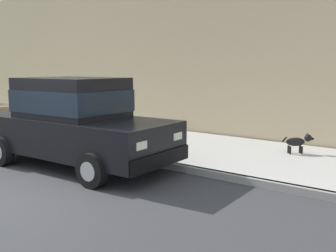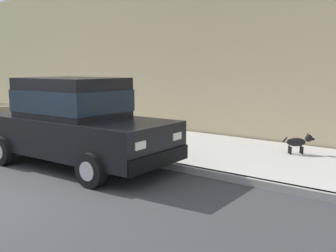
# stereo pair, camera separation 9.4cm
# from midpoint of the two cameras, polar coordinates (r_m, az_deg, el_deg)

# --- Properties ---
(curb) EXTENTS (0.16, 64.00, 0.14)m
(curb) POSITION_cam_midpoint_polar(r_m,az_deg,el_deg) (9.05, -5.39, -4.66)
(curb) COLOR gray
(curb) RESTS_ON ground
(sidewalk) EXTENTS (3.60, 64.00, 0.14)m
(sidewalk) POSITION_cam_midpoint_polar(r_m,az_deg,el_deg) (10.40, 1.42, -2.88)
(sidewalk) COLOR #B7B5AD
(sidewalk) RESTS_ON ground
(car_black_sedan) EXTENTS (2.16, 4.66, 1.92)m
(car_black_sedan) POSITION_cam_midpoint_polar(r_m,az_deg,el_deg) (8.63, -13.19, 0.67)
(car_black_sedan) COLOR black
(car_black_sedan) RESTS_ON ground
(dog_black) EXTENTS (0.51, 0.62, 0.49)m
(dog_black) POSITION_cam_midpoint_polar(r_m,az_deg,el_deg) (9.55, 18.89, -2.19)
(dog_black) COLOR black
(dog_black) RESTS_ON sidewalk
(building_facade) EXTENTS (0.50, 20.00, 5.16)m
(building_facade) POSITION_cam_midpoint_polar(r_m,az_deg,el_deg) (14.63, -7.47, 10.26)
(building_facade) COLOR tan
(building_facade) RESTS_ON ground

